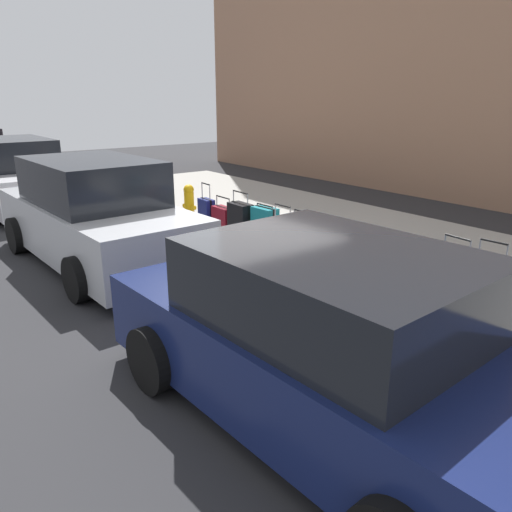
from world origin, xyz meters
The scene contains 19 objects.
ground_plane centered at (0.00, 0.00, 0.00)m, with size 40.00×40.00×0.00m, color #28282B.
sidewalk_curb centered at (0.00, -2.50, 0.07)m, with size 18.00×5.00×0.14m, color #9E9B93.
suitcase_silver_0 centered at (-3.77, -0.53, 0.53)m, with size 0.35×0.20×1.11m.
suitcase_teal_1 centered at (-3.31, -0.63, 0.53)m, with size 0.41×0.26×1.03m.
suitcase_black_2 centered at (-2.84, -0.62, 0.43)m, with size 0.37×0.27×0.82m.
suitcase_maroon_3 centered at (-2.38, -0.51, 0.46)m, with size 0.40×0.25×0.70m.
suitcase_navy_4 centered at (-1.88, -0.51, 0.51)m, with size 0.44×0.24×0.79m.
suitcase_olive_5 centered at (-1.34, -0.49, 0.48)m, with size 0.46×0.25×0.89m.
suitcase_red_6 centered at (-0.85, -0.51, 0.45)m, with size 0.36×0.23×0.91m.
suitcase_silver_7 centered at (-0.37, -0.55, 0.47)m, with size 0.43×0.19×0.91m.
suitcase_teal_8 centered at (0.15, -0.61, 0.52)m, with size 0.46×0.28×0.82m.
suitcase_black_9 centered at (0.71, -0.51, 0.52)m, with size 0.50×0.26×0.97m.
suitcase_maroon_10 centered at (1.28, -0.53, 0.43)m, with size 0.49×0.23×0.79m.
suitcase_navy_11 centered at (1.80, -0.49, 0.47)m, with size 0.38×0.21×0.97m.
fire_hydrant centered at (2.57, -0.56, 0.57)m, with size 0.39×0.21×0.83m.
bollard_post centered at (3.19, -0.41, 0.54)m, with size 0.15×0.15×0.80m, color brown.
parked_car_navy_0 centered at (-3.64, 1.69, 0.72)m, with size 4.45×2.24×1.53m.
parked_car_silver_1 centered at (1.72, 1.69, 0.80)m, with size 4.69×2.12×1.72m.
parked_car_white_2 centered at (7.09, 1.69, 0.79)m, with size 4.76×1.98×1.70m.
Camera 1 is at (-6.20, 4.43, 2.66)m, focal length 35.01 mm.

